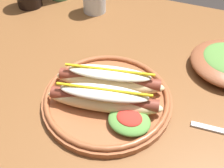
{
  "coord_description": "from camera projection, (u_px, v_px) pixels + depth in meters",
  "views": [
    {
      "loc": [
        0.18,
        -0.44,
        1.21
      ],
      "look_at": [
        0.02,
        -0.03,
        0.77
      ],
      "focal_mm": 44.11,
      "sensor_mm": 36.0,
      "label": 1
    }
  ],
  "objects": [
    {
      "name": "dining_table",
      "position": [
        110.0,
        106.0,
        0.73
      ],
      "size": [
        1.45,
        0.9,
        0.74
      ],
      "color": "brown",
      "rests_on": "ground_plane"
    },
    {
      "name": "hot_dog_plate",
      "position": [
        108.0,
        96.0,
        0.6
      ],
      "size": [
        0.29,
        0.29,
        0.08
      ],
      "color": "#9E5633",
      "rests_on": "dining_table"
    }
  ]
}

